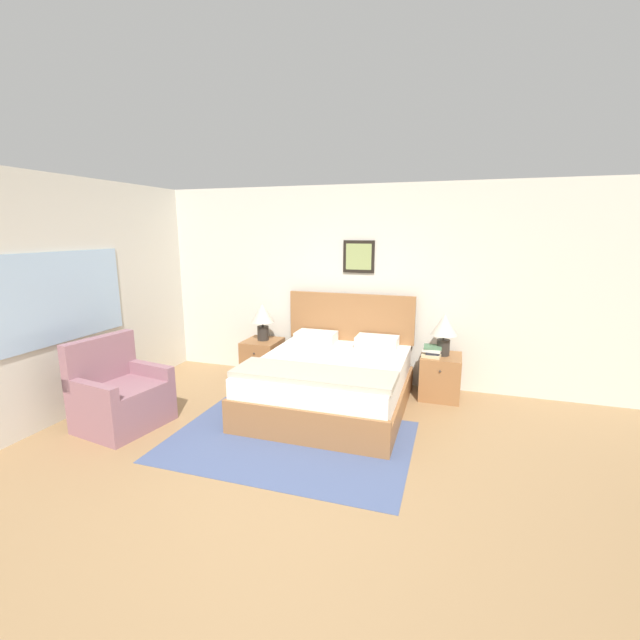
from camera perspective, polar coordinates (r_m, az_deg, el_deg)
The scene contains 14 objects.
ground_plane at distance 3.55m, azimuth -6.67°, elevation -23.02°, with size 16.00×16.00×0.00m, color #99754C.
wall_back at distance 5.73m, azimuth 5.15°, elevation 4.59°, with size 7.89×0.09×2.60m.
wall_left at distance 5.75m, azimuth -26.78°, elevation 3.38°, with size 0.08×5.28×2.60m.
area_rug_main at distance 4.36m, azimuth -4.11°, elevation -15.74°, with size 2.34×1.61×0.01m.
bed at distance 5.00m, azimuth 1.46°, elevation -8.08°, with size 1.69×1.94×1.21m.
armchair at distance 5.00m, azimuth -25.11°, elevation -9.32°, with size 0.82×0.89×0.93m.
nightstand_near_window at distance 6.05m, azimuth -7.64°, elevation -5.13°, with size 0.48×0.53×0.53m.
nightstand_by_door at distance 5.50m, azimuth 15.74°, elevation -7.23°, with size 0.48×0.53×0.53m.
table_lamp_near_window at distance 5.91m, azimuth -7.67°, elevation 0.51°, with size 0.31×0.31×0.51m.
table_lamp_by_door at distance 5.35m, azimuth 16.24°, elevation -1.07°, with size 0.31×0.31×0.51m.
book_thick_bottom at distance 5.37m, azimuth 14.74°, elevation -4.45°, with size 0.25×0.30×0.04m.
book_hardcover_middle at distance 5.36m, azimuth 14.76°, elevation -4.13°, with size 0.17×0.25×0.03m.
book_novel_upper at distance 5.35m, azimuth 14.78°, elevation -3.81°, with size 0.23×0.23×0.04m.
book_slim_near_top at distance 5.34m, azimuth 14.80°, elevation -3.49°, with size 0.22×0.22×0.03m.
Camera 1 is at (1.25, -2.63, 2.03)m, focal length 24.00 mm.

